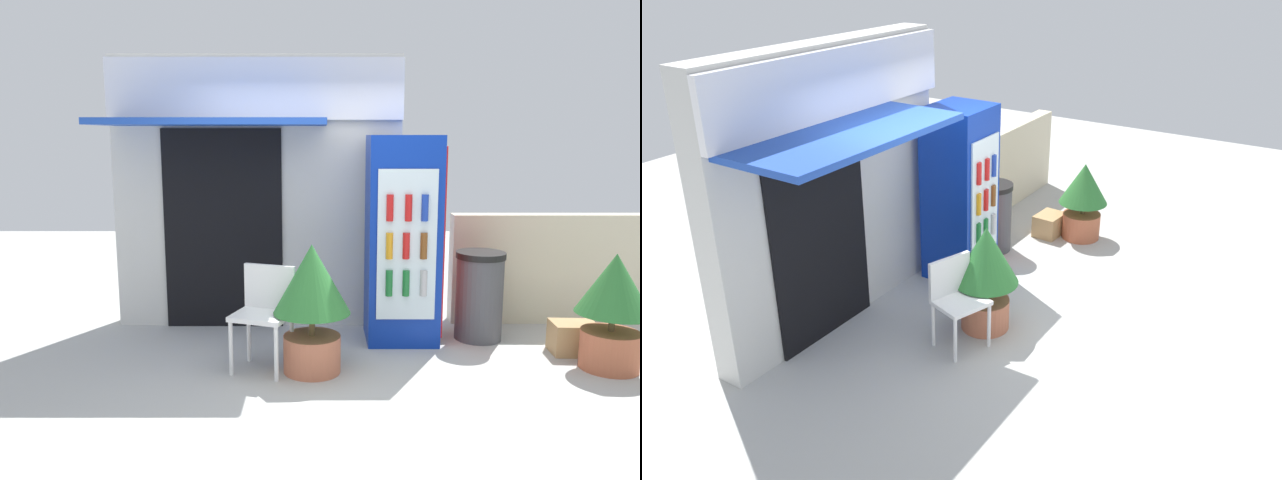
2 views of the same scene
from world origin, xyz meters
TOP-DOWN VIEW (x-y plane):
  - ground at (0.00, 0.00)m, footprint 16.00×16.00m
  - storefront_building at (-0.70, 1.68)m, footprint 2.92×1.24m
  - drink_cooler at (0.76, 1.15)m, footprint 0.69×0.69m
  - plastic_chair at (-0.50, 0.39)m, footprint 0.57×0.52m
  - potted_plant_near_shop at (-0.10, 0.30)m, footprint 0.65×0.65m
  - potted_plant_curbside at (2.44, 0.36)m, footprint 0.62×0.62m
  - trash_bin at (1.52, 1.15)m, footprint 0.47×0.47m
  - stone_boundary_wall at (2.71, 1.73)m, footprint 2.72×0.22m
  - cardboard_box at (2.29, 0.74)m, footprint 0.41×0.33m

SIDE VIEW (x-z plane):
  - ground at x=0.00m, z-range 0.00..0.00m
  - cardboard_box at x=2.29m, z-range 0.00..0.29m
  - trash_bin at x=1.52m, z-range 0.00..0.87m
  - plastic_chair at x=-0.50m, z-range 0.09..0.98m
  - stone_boundary_wall at x=2.71m, z-range 0.00..1.16m
  - potted_plant_curbside at x=2.44m, z-range 0.08..1.08m
  - potted_plant_near_shop at x=-0.10m, z-range 0.11..1.20m
  - drink_cooler at x=0.76m, z-range 0.00..1.98m
  - storefront_building at x=-0.70m, z-range 0.07..2.84m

